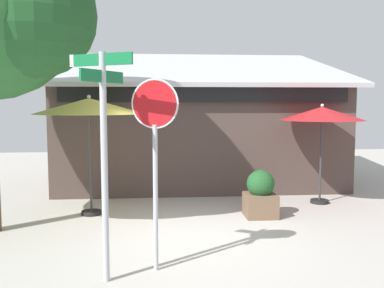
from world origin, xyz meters
name	(u,v)px	position (x,y,z in m)	size (l,w,h in m)	color
ground_plane	(185,241)	(0.00, 0.00, -0.05)	(28.00, 28.00, 0.10)	#ADA8A0
cafe_building	(196,129)	(0.77, 5.94, 1.61)	(8.47, 5.75, 4.22)	#473833
street_sign_post	(104,143)	(-1.21, -1.80, 1.92)	(0.88, 0.83, 3.12)	#A8AAB2
stop_sign	(155,140)	(-0.52, -1.46, 1.92)	(0.67, 0.26, 2.80)	#A8AAB2
patio_umbrella_mustard_left	(89,107)	(-1.93, 1.83, 2.35)	(2.38, 2.38, 2.61)	black
patio_umbrella_crimson_center	(322,115)	(3.47, 2.47, 2.16)	(2.01, 2.01, 2.42)	black
sidewalk_planter	(260,195)	(1.72, 1.35, 0.48)	(0.66, 0.66, 1.02)	brown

